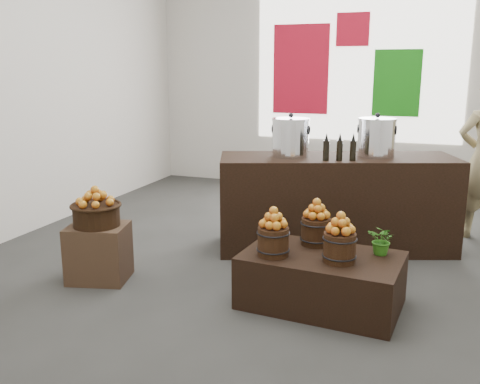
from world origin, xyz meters
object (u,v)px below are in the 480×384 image
(crate, at_px, (99,253))
(stock_pot_center, at_px, (376,139))
(counter, at_px, (336,203))
(display_table, at_px, (321,280))
(wicker_basket, at_px, (96,215))
(stock_pot_left, at_px, (291,139))

(crate, bearing_deg, stock_pot_center, 38.25)
(counter, relative_size, stock_pot_center, 6.47)
(display_table, bearing_deg, crate, -170.63)
(display_table, xyz_separation_m, counter, (-0.15, 1.49, 0.29))
(wicker_basket, xyz_separation_m, stock_pot_left, (1.42, 1.48, 0.59))
(display_table, xyz_separation_m, stock_pot_center, (0.22, 1.62, 0.99))
(wicker_basket, height_order, stock_pot_left, stock_pot_left)
(wicker_basket, bearing_deg, stock_pot_left, 46.16)
(stock_pot_center, bearing_deg, counter, -159.95)
(wicker_basket, relative_size, stock_pot_center, 1.10)
(wicker_basket, xyz_separation_m, counter, (1.90, 1.65, -0.11))
(display_table, relative_size, stock_pot_left, 3.32)
(crate, xyz_separation_m, counter, (1.90, 1.65, 0.24))
(stock_pot_left, bearing_deg, display_table, -64.38)
(display_table, xyz_separation_m, stock_pot_left, (-0.63, 1.31, 0.99))
(display_table, height_order, counter, counter)
(crate, bearing_deg, counter, 41.06)
(wicker_basket, xyz_separation_m, display_table, (2.05, 0.17, -0.40))
(crate, relative_size, wicker_basket, 1.25)
(counter, xyz_separation_m, stock_pot_center, (0.37, 0.14, 0.70))
(crate, bearing_deg, wicker_basket, 0.00)
(counter, xyz_separation_m, stock_pot_left, (-0.48, -0.17, 0.70))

